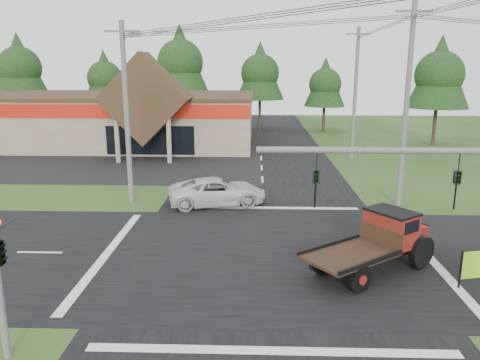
{
  "coord_description": "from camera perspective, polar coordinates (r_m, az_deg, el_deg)",
  "views": [
    {
      "loc": [
        -0.53,
        -18.95,
        8.02
      ],
      "look_at": [
        -1.32,
        4.85,
        2.2
      ],
      "focal_mm": 35.0,
      "sensor_mm": 36.0,
      "label": 1
    }
  ],
  "objects": [
    {
      "name": "utility_pole_nw",
      "position": [
        28.09,
        -13.67,
        7.97
      ],
      "size": [
        2.0,
        0.3,
        10.5
      ],
      "color": "#595651",
      "rests_on": "ground"
    },
    {
      "name": "tree_side_ne",
      "position": [
        52.35,
        23.16,
        11.96
      ],
      "size": [
        6.16,
        6.16,
        11.11
      ],
      "color": "#332316",
      "rests_on": "ground"
    },
    {
      "name": "road_ns",
      "position": [
        20.58,
        3.26,
        -9.19
      ],
      "size": [
        12.0,
        120.0,
        0.02
      ],
      "primitive_type": "cube",
      "color": "black",
      "rests_on": "ground"
    },
    {
      "name": "antique_flatbed_truck",
      "position": [
        19.31,
        15.72,
        -7.47
      ],
      "size": [
        5.94,
        5.21,
        2.41
      ],
      "primitive_type": null,
      "rotation": [
        0.0,
        0.0,
        -0.93
      ],
      "color": "#630E11",
      "rests_on": "ground"
    },
    {
      "name": "tree_row_e",
      "position": [
        59.6,
        10.34,
        11.61
      ],
      "size": [
        5.04,
        5.04,
        9.09
      ],
      "color": "#332316",
      "rests_on": "ground"
    },
    {
      "name": "utility_pole_n",
      "position": [
        41.89,
        13.87,
        10.22
      ],
      "size": [
        2.0,
        0.3,
        11.2
      ],
      "color": "#595651",
      "rests_on": "ground"
    },
    {
      "name": "tree_row_d",
      "position": [
        60.96,
        2.46,
        13.12
      ],
      "size": [
        6.16,
        6.16,
        11.11
      ],
      "color": "#332316",
      "rests_on": "ground"
    },
    {
      "name": "tree_row_a",
      "position": [
        65.91,
        -25.3,
        12.49
      ],
      "size": [
        6.72,
        6.72,
        12.12
      ],
      "color": "#332316",
      "rests_on": "ground"
    },
    {
      "name": "parking_apron",
      "position": [
        41.06,
        -17.3,
        1.86
      ],
      "size": [
        28.0,
        14.0,
        0.02
      ],
      "primitive_type": "cube",
      "color": "black",
      "rests_on": "ground"
    },
    {
      "name": "white_pickup",
      "position": [
        27.7,
        -2.79,
        -1.41
      ],
      "size": [
        6.17,
        3.89,
        1.59
      ],
      "primitive_type": "imported",
      "rotation": [
        0.0,
        0.0,
        1.8
      ],
      "color": "silver",
      "rests_on": "ground"
    },
    {
      "name": "utility_pole_ne",
      "position": [
        28.35,
        19.63,
        8.64
      ],
      "size": [
        2.0,
        0.3,
        11.5
      ],
      "color": "#595651",
      "rests_on": "ground"
    },
    {
      "name": "cvs_building",
      "position": [
        51.11,
        -15.52,
        7.35
      ],
      "size": [
        30.4,
        18.2,
        9.19
      ],
      "color": "#8D755F",
      "rests_on": "ground"
    },
    {
      "name": "ground",
      "position": [
        20.59,
        3.26,
        -9.22
      ],
      "size": [
        120.0,
        120.0,
        0.0
      ],
      "primitive_type": "plane",
      "color": "#213F16",
      "rests_on": "ground"
    },
    {
      "name": "tree_row_b",
      "position": [
        64.0,
        -16.18,
        12.03
      ],
      "size": [
        5.6,
        5.6,
        10.1
      ],
      "color": "#332316",
      "rests_on": "ground"
    },
    {
      "name": "road_ew",
      "position": [
        20.58,
        3.26,
        -9.19
      ],
      "size": [
        120.0,
        12.0,
        0.02
      ],
      "primitive_type": "cube",
      "color": "black",
      "rests_on": "ground"
    },
    {
      "name": "tree_row_c",
      "position": [
        60.7,
        -7.31,
        14.29
      ],
      "size": [
        7.28,
        7.28,
        13.13
      ],
      "color": "#332316",
      "rests_on": "ground"
    }
  ]
}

